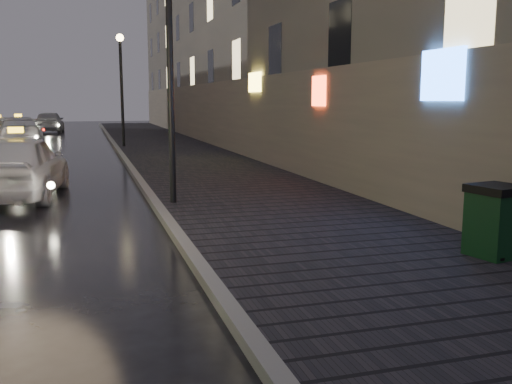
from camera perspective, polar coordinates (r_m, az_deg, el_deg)
ground at (r=6.72m, az=-16.42°, el=-11.83°), size 120.00×120.00×0.00m
sidewalk at (r=27.66m, az=-8.68°, el=4.36°), size 4.60×58.00×0.15m
curb at (r=27.42m, az=-13.67°, el=4.16°), size 0.20×58.00×0.15m
building_near at (r=32.34m, az=-4.16°, el=16.54°), size 1.80×50.00×13.00m
lamp_near at (r=12.47m, az=-8.63°, el=14.26°), size 0.36×0.36×5.28m
lamp_far at (r=28.37m, az=-13.33°, el=11.24°), size 0.36×0.36×5.28m
trash_bin at (r=8.82m, az=22.83°, el=-2.61°), size 0.79×0.79×1.03m
taxi_near at (r=14.92m, az=-22.69°, el=2.43°), size 2.40×4.84×1.58m
taxi_mid at (r=31.79m, az=-22.60°, el=5.61°), size 2.75×5.43×1.51m
car_far at (r=44.21m, az=-19.96°, el=6.61°), size 2.01×4.62×1.55m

